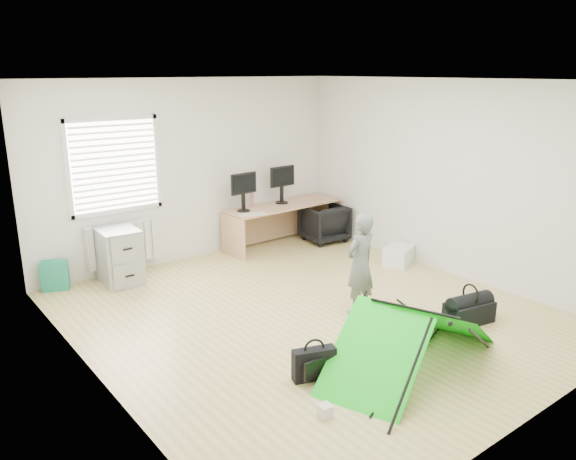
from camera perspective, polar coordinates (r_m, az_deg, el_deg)
ground at (r=6.78m, az=2.10°, el=-8.48°), size 5.50×5.50×0.00m
back_wall at (r=8.59m, az=-9.72°, el=5.99°), size 5.00×0.02×2.70m
window at (r=8.03m, az=-17.23°, el=6.27°), size 1.20×0.06×1.20m
radiator at (r=8.24m, az=-16.50°, el=-1.31°), size 1.00×0.12×0.60m
desk at (r=9.25m, az=-0.40°, el=0.55°), size 2.04×0.71×0.69m
filing_cabinet at (r=7.93m, az=-16.83°, el=-2.52°), size 0.53×0.68×0.76m
monitor_left at (r=8.68m, az=-4.57°, el=3.33°), size 0.47×0.14×0.44m
monitor_right at (r=9.19m, az=-0.65°, el=4.12°), size 0.48×0.12×0.45m
keyboard at (r=8.51m, az=-3.64°, el=1.62°), size 0.45×0.31×0.02m
thermos at (r=9.00m, az=-3.71°, el=3.14°), size 0.07×0.07×0.24m
office_chair at (r=9.48m, az=3.70°, el=0.69°), size 0.73×0.75×0.62m
person at (r=6.64m, az=7.33°, el=-3.46°), size 0.48×0.34×1.23m
kite at (r=5.65m, az=12.48°, el=-10.67°), size 2.17×1.53×0.62m
storage_crate at (r=8.55m, az=11.20°, el=-2.54°), size 0.58×0.49×0.27m
tote_bag at (r=8.00m, az=-22.59°, el=-4.29°), size 0.37×0.27×0.40m
laptop_bag at (r=5.41m, az=2.65°, el=-13.43°), size 0.43×0.25×0.31m
white_box at (r=4.96m, az=3.80°, el=-17.84°), size 0.11×0.11×0.10m
duffel_bag at (r=6.83m, az=17.90°, el=-7.97°), size 0.61×0.38×0.25m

